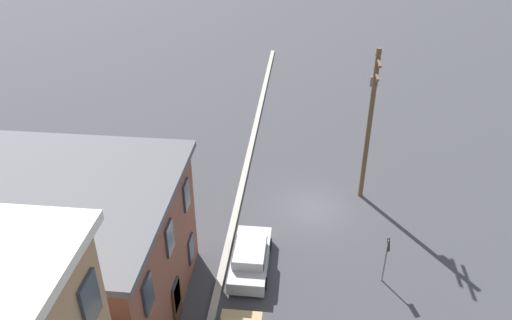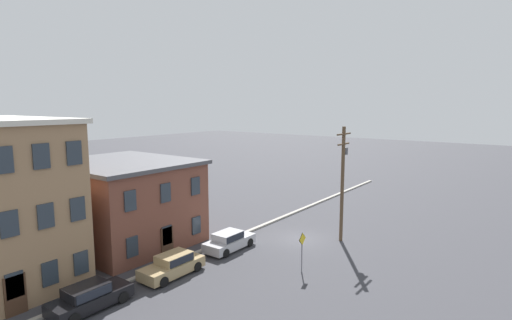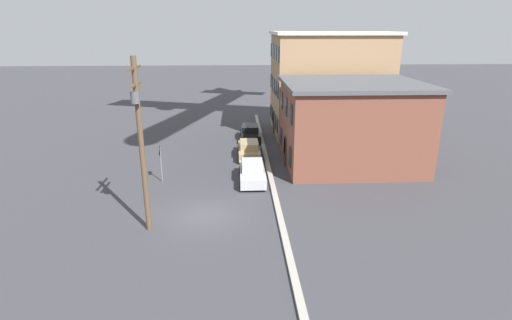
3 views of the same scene
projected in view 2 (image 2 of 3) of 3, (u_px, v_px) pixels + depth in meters
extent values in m
plane|color=#38383D|center=(300.00, 239.00, 33.39)|extent=(200.00, 200.00, 0.00)
cube|color=#9E998E|center=(257.00, 228.00, 36.04)|extent=(56.00, 0.36, 0.16)
cube|color=#2D3842|center=(15.00, 285.00, 21.09)|extent=(0.90, 0.10, 1.40)
cube|color=#2D3842|center=(9.00, 224.00, 20.62)|extent=(0.90, 0.10, 1.40)
cube|color=#2D3842|center=(4.00, 160.00, 20.16)|extent=(0.90, 0.10, 1.40)
cube|color=#2D3842|center=(50.00, 273.00, 22.57)|extent=(0.90, 0.10, 1.40)
cube|color=#2D3842|center=(46.00, 216.00, 22.10)|extent=(0.90, 0.10, 1.40)
cube|color=#2D3842|center=(41.00, 156.00, 21.64)|extent=(0.90, 0.10, 1.40)
cube|color=#2D3842|center=(81.00, 263.00, 24.05)|extent=(0.90, 0.10, 1.40)
cube|color=#2D3842|center=(78.00, 209.00, 23.59)|extent=(0.90, 0.10, 1.40)
cube|color=#2D3842|center=(74.00, 153.00, 23.12)|extent=(0.90, 0.10, 1.40)
cube|color=#472D1E|center=(16.00, 295.00, 21.16)|extent=(1.10, 0.10, 2.20)
cube|color=brown|center=(123.00, 204.00, 32.24)|extent=(9.09, 10.34, 6.39)
cube|color=#4C4C51|center=(121.00, 163.00, 31.78)|extent=(9.59, 10.84, 0.30)
cube|color=#2D3842|center=(132.00, 247.00, 26.97)|extent=(0.90, 0.10, 1.40)
cube|color=#2D3842|center=(130.00, 201.00, 26.53)|extent=(0.90, 0.10, 1.40)
cube|color=#2D3842|center=(167.00, 235.00, 29.38)|extent=(0.90, 0.10, 1.40)
cube|color=#2D3842|center=(166.00, 193.00, 28.94)|extent=(0.90, 0.10, 1.40)
cube|color=#2D3842|center=(196.00, 225.00, 31.79)|extent=(0.90, 0.10, 1.40)
cube|color=#2D3842|center=(196.00, 186.00, 31.35)|extent=(0.90, 0.10, 1.40)
cube|color=#472D1E|center=(167.00, 242.00, 29.45)|extent=(1.10, 0.10, 2.20)
cube|color=black|center=(91.00, 299.00, 21.89)|extent=(4.40, 1.80, 0.70)
cube|color=black|center=(87.00, 290.00, 21.64)|extent=(2.20, 1.51, 0.55)
cube|color=#1E232D|center=(87.00, 290.00, 21.64)|extent=(2.02, 1.58, 0.48)
cylinder|color=black|center=(106.00, 289.00, 23.57)|extent=(0.66, 0.22, 0.66)
cylinder|color=black|center=(123.00, 297.00, 22.57)|extent=(0.66, 0.22, 0.66)
cylinder|color=black|center=(57.00, 309.00, 21.26)|extent=(0.66, 0.22, 0.66)
cylinder|color=black|center=(74.00, 319.00, 20.26)|extent=(0.66, 0.22, 0.66)
cube|color=tan|center=(172.00, 268.00, 26.14)|extent=(4.40, 1.80, 0.70)
cube|color=tan|center=(174.00, 258.00, 26.22)|extent=(2.20, 1.51, 0.55)
cube|color=#1E232D|center=(174.00, 258.00, 26.22)|extent=(2.02, 1.58, 0.48)
cylinder|color=black|center=(164.00, 282.00, 24.52)|extent=(0.66, 0.22, 0.66)
cylinder|color=black|center=(146.00, 275.00, 25.52)|extent=(0.66, 0.22, 0.66)
cylinder|color=black|center=(197.00, 267.00, 26.82)|extent=(0.66, 0.22, 0.66)
cylinder|color=black|center=(180.00, 261.00, 27.83)|extent=(0.66, 0.22, 0.66)
cube|color=#B7B7BC|center=(230.00, 243.00, 30.86)|extent=(4.40, 1.80, 0.70)
cube|color=#B7B7BC|center=(228.00, 236.00, 30.61)|extent=(2.20, 1.51, 0.55)
cube|color=#1E232D|center=(228.00, 236.00, 30.61)|extent=(2.02, 1.58, 0.48)
cylinder|color=black|center=(233.00, 238.00, 32.54)|extent=(0.66, 0.22, 0.66)
cylinder|color=black|center=(250.00, 242.00, 31.54)|extent=(0.66, 0.22, 0.66)
cylinder|color=black|center=(209.00, 248.00, 30.23)|extent=(0.66, 0.22, 0.66)
cylinder|color=black|center=(226.00, 253.00, 29.23)|extent=(0.66, 0.22, 0.66)
cylinder|color=slate|center=(302.00, 253.00, 26.64)|extent=(0.08, 0.08, 2.57)
cube|color=yellow|center=(302.00, 239.00, 26.49)|extent=(0.81, 0.03, 0.81)
cube|color=black|center=(302.00, 239.00, 26.49)|extent=(0.87, 0.02, 0.87)
cylinder|color=brown|center=(342.00, 185.00, 32.29)|extent=(0.28, 0.28, 9.41)
cube|color=brown|center=(344.00, 134.00, 31.73)|extent=(2.40, 0.12, 0.12)
cube|color=brown|center=(344.00, 144.00, 31.84)|extent=(2.00, 0.12, 0.12)
cylinder|color=#515156|center=(345.00, 151.00, 32.20)|extent=(0.44, 0.44, 0.55)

